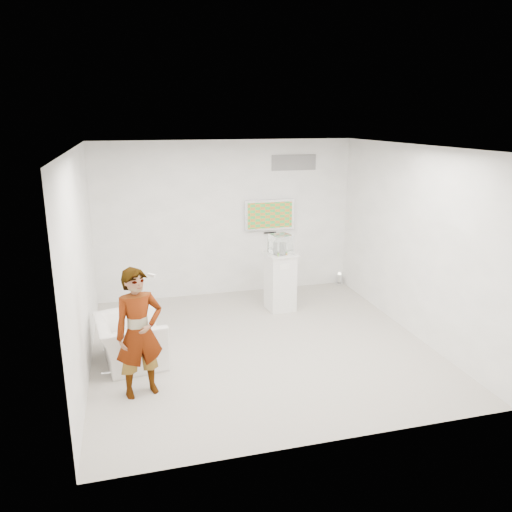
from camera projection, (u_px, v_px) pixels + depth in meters
name	position (u px, v px, depth m)	size (l,w,h in m)	color
room	(260.00, 251.00, 7.31)	(5.01, 5.01, 3.00)	#ACA49D
tv	(269.00, 215.00, 9.79)	(1.00, 0.08, 0.60)	silver
logo_decal	(294.00, 163.00, 9.68)	(0.90, 0.02, 0.30)	slate
person	(139.00, 333.00, 6.15)	(0.61, 0.40, 1.66)	silver
armchair	(130.00, 340.00, 7.08)	(1.03, 0.90, 0.67)	silver
pedestal	(280.00, 281.00, 9.02)	(0.51, 0.51, 1.06)	silver
floor_uplight	(339.00, 279.00, 10.46)	(0.17, 0.17, 0.26)	white
vitrine	(281.00, 244.00, 8.83)	(0.34, 0.34, 0.34)	silver
console	(281.00, 247.00, 8.85)	(0.05, 0.15, 0.21)	silver
wii_remote	(152.00, 275.00, 6.22)	(0.03, 0.13, 0.03)	silver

